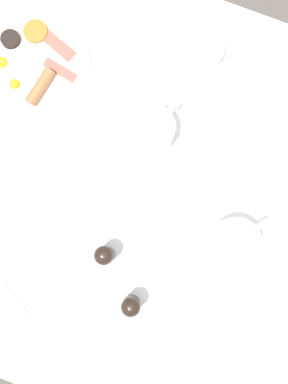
# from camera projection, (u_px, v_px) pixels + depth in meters

# --- Properties ---
(ground_plane) EXTENTS (8.00, 8.00, 0.00)m
(ground_plane) POSITION_uv_depth(u_px,v_px,m) (144.00, 213.00, 2.10)
(ground_plane) COLOR #4C4742
(table) EXTENTS (1.08, 1.18, 0.77)m
(table) POSITION_uv_depth(u_px,v_px,m) (144.00, 195.00, 1.40)
(table) COLOR silver
(table) RESTS_ON ground_plane
(breakfast_plate) EXTENTS (0.29, 0.29, 0.04)m
(breakfast_plate) POSITION_uv_depth(u_px,v_px,m) (31.00, 62.00, 1.36)
(breakfast_plate) COLOR white
(breakfast_plate) RESTS_ON table
(teapot_near) EXTENTS (0.19, 0.12, 0.11)m
(teapot_near) POSITION_uv_depth(u_px,v_px,m) (150.00, 130.00, 1.30)
(teapot_near) COLOR white
(teapot_near) RESTS_ON table
(teapot_far) EXTENTS (0.17, 0.13, 0.11)m
(teapot_far) POSITION_uv_depth(u_px,v_px,m) (234.00, 243.00, 1.27)
(teapot_far) COLOR white
(teapot_far) RESTS_ON table
(teacup_with_saucer_left) EXTENTS (0.15, 0.15, 0.07)m
(teacup_with_saucer_left) POSITION_uv_depth(u_px,v_px,m) (204.00, 52.00, 1.34)
(teacup_with_saucer_left) COLOR white
(teacup_with_saucer_left) RESTS_ON table
(pepper_grinder) EXTENTS (0.05, 0.05, 0.11)m
(pepper_grinder) POSITION_uv_depth(u_px,v_px,m) (104.00, 255.00, 1.26)
(pepper_grinder) COLOR black
(pepper_grinder) RESTS_ON table
(salt_grinder) EXTENTS (0.05, 0.05, 0.11)m
(salt_grinder) POSITION_uv_depth(u_px,v_px,m) (131.00, 306.00, 1.25)
(salt_grinder) COLOR black
(salt_grinder) RESTS_ON table
(fork_by_plate) EXTENTS (0.17, 0.03, 0.00)m
(fork_by_plate) POSITION_uv_depth(u_px,v_px,m) (261.00, 381.00, 1.28)
(fork_by_plate) COLOR silver
(fork_by_plate) RESTS_ON table
(knife_by_plate) EXTENTS (0.16, 0.18, 0.00)m
(knife_by_plate) POSITION_uv_depth(u_px,v_px,m) (61.00, 207.00, 1.33)
(knife_by_plate) COLOR silver
(knife_by_plate) RESTS_ON table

